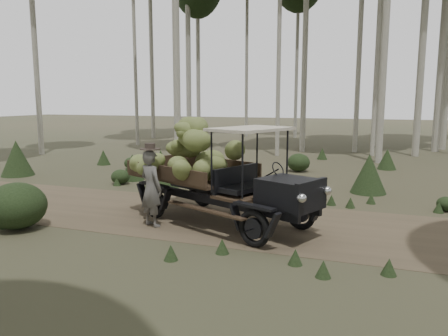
{
  "coord_description": "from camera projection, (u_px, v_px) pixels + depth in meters",
  "views": [
    {
      "loc": [
        2.65,
        -9.92,
        2.96
      ],
      "look_at": [
        -0.83,
        -0.35,
        1.36
      ],
      "focal_mm": 35.0,
      "sensor_mm": 36.0,
      "label": 1
    }
  ],
  "objects": [
    {
      "name": "dirt_track",
      "position": [
        261.0,
        223.0,
        10.57
      ],
      "size": [
        70.0,
        4.0,
        0.01
      ],
      "primitive_type": "cube",
      "color": "brown",
      "rests_on": "ground"
    },
    {
      "name": "ground",
      "position": [
        261.0,
        223.0,
        10.57
      ],
      "size": [
        120.0,
        120.0,
        0.0
      ],
      "primitive_type": "plane",
      "color": "#473D2B",
      "rests_on": "ground"
    },
    {
      "name": "farmer",
      "position": [
        151.0,
        187.0,
        10.18
      ],
      "size": [
        0.78,
        0.66,
        1.97
      ],
      "rotation": [
        0.0,
        0.0,
        2.74
      ],
      "color": "#55524D",
      "rests_on": "ground"
    },
    {
      "name": "banana_truck",
      "position": [
        203.0,
        160.0,
        10.73
      ],
      "size": [
        5.41,
        3.53,
        2.58
      ],
      "rotation": [
        0.0,
        0.0,
        -0.41
      ],
      "color": "black",
      "rests_on": "ground"
    },
    {
      "name": "undergrowth",
      "position": [
        309.0,
        202.0,
        10.42
      ],
      "size": [
        22.09,
        24.32,
        1.39
      ],
      "color": "#233319",
      "rests_on": "ground"
    }
  ]
}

